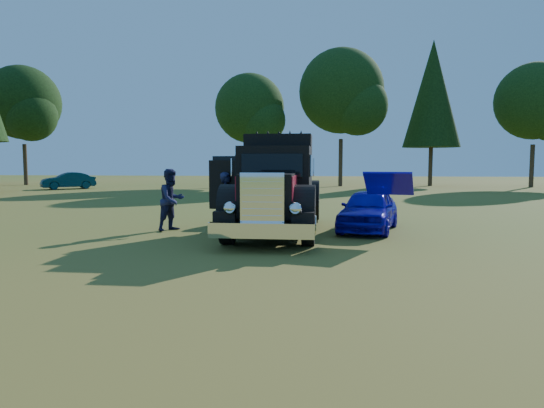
{
  "coord_description": "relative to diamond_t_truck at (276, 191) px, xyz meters",
  "views": [
    {
      "loc": [
        2.8,
        -13.16,
        2.16
      ],
      "look_at": [
        1.33,
        -0.2,
        1.01
      ],
      "focal_mm": 32.0,
      "sensor_mm": 36.0,
      "label": 1
    }
  ],
  "objects": [
    {
      "name": "hotrod_coupe",
      "position": [
        2.84,
        0.88,
        -0.62
      ],
      "size": [
        2.39,
        4.3,
        1.89
      ],
      "color": "#0829B7",
      "rests_on": "ground"
    },
    {
      "name": "ground",
      "position": [
        -1.28,
        -1.27,
        -1.28
      ],
      "size": [
        120.0,
        120.0,
        0.0
      ],
      "primitive_type": "plane",
      "color": "#3B5B1B",
      "rests_on": "ground"
    },
    {
      "name": "spectator_near",
      "position": [
        -1.49,
        -0.04,
        -0.36
      ],
      "size": [
        0.7,
        0.8,
        1.84
      ],
      "primitive_type": "imported",
      "rotation": [
        0.0,
        0.0,
        1.09
      ],
      "color": "#1A223E",
      "rests_on": "ground"
    },
    {
      "name": "treeline",
      "position": [
        -1.21,
        25.46,
        6.38
      ],
      "size": [
        72.1,
        23.52,
        13.84
      ],
      "color": "#2D2116",
      "rests_on": "ground"
    },
    {
      "name": "diamond_t_truck",
      "position": [
        0.0,
        0.0,
        0.0
      ],
      "size": [
        3.35,
        7.16,
        3.0
      ],
      "color": "black",
      "rests_on": "ground"
    },
    {
      "name": "distant_teal_car",
      "position": [
        -18.85,
        21.89,
        -0.62
      ],
      "size": [
        3.95,
        3.63,
        1.31
      ],
      "primitive_type": "imported",
      "rotation": [
        0.0,
        0.0,
        -0.87
      ],
      "color": "#082E34",
      "rests_on": "ground"
    },
    {
      "name": "spectator_far",
      "position": [
        -3.3,
        0.21,
        -0.31
      ],
      "size": [
        1.11,
        1.18,
        1.93
      ],
      "primitive_type": "imported",
      "rotation": [
        0.0,
        0.0,
        1.03
      ],
      "color": "#222B4F",
      "rests_on": "ground"
    }
  ]
}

